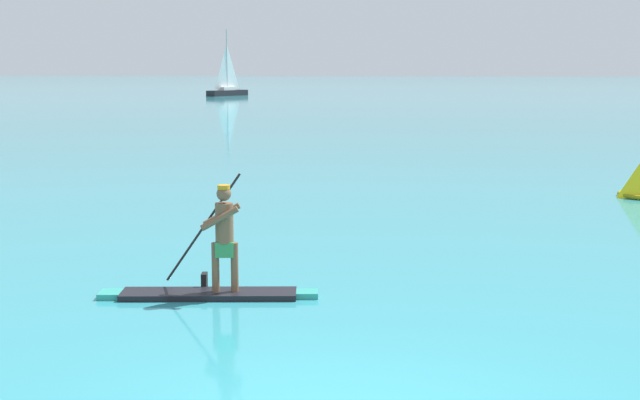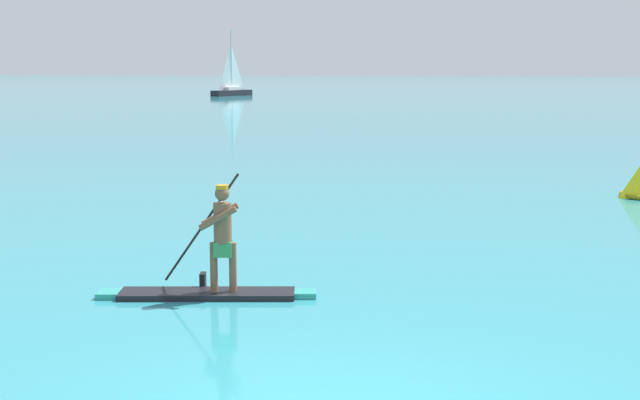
{
  "view_description": "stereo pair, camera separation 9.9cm",
  "coord_description": "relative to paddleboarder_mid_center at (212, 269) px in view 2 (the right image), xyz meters",
  "views": [
    {
      "loc": [
        1.03,
        -7.8,
        3.36
      ],
      "look_at": [
        -1.45,
        8.84,
        0.75
      ],
      "focal_mm": 49.79,
      "sensor_mm": 36.0,
      "label": 1
    },
    {
      "loc": [
        1.13,
        -7.78,
        3.36
      ],
      "look_at": [
        -1.45,
        8.84,
        0.75
      ],
      "focal_mm": 49.79,
      "sensor_mm": 36.0,
      "label": 2
    }
  ],
  "objects": [
    {
      "name": "sailboat_left_horizon",
      "position": [
        -19.59,
        77.28,
        0.44
      ],
      "size": [
        3.5,
        4.92,
        6.7
      ],
      "rotation": [
        0.0,
        0.0,
        1.06
      ],
      "color": "black",
      "rests_on": "ground"
    },
    {
      "name": "paddleboarder_mid_center",
      "position": [
        0.0,
        0.0,
        0.0
      ],
      "size": [
        3.18,
        0.94,
        1.82
      ],
      "rotation": [
        0.0,
        0.0,
        3.3
      ],
      "color": "black",
      "rests_on": "ground"
    }
  ]
}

